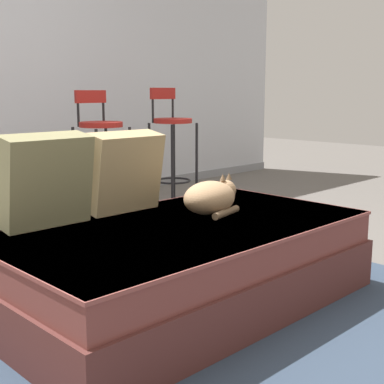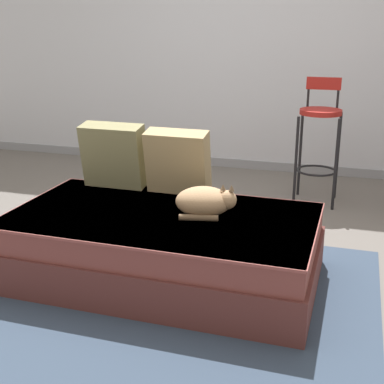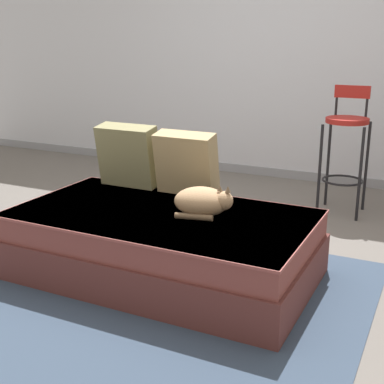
% 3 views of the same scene
% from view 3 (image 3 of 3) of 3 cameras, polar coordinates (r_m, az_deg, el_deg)
% --- Properties ---
extents(ground_plane, '(16.00, 16.00, 0.00)m').
position_cam_3_polar(ground_plane, '(3.67, -0.07, -6.39)').
color(ground_plane, '#66605B').
rests_on(ground_plane, ground).
extents(wall_back_panel, '(8.00, 0.10, 2.60)m').
position_cam_3_polar(wall_back_panel, '(5.50, 10.59, 14.85)').
color(wall_back_panel, silver).
rests_on(wall_back_panel, ground).
extents(wall_baseboard_trim, '(8.00, 0.02, 0.09)m').
position_cam_3_polar(wall_baseboard_trim, '(5.62, 9.77, 1.96)').
color(wall_baseboard_trim, gray).
rests_on(wall_baseboard_trim, ground).
extents(area_rug, '(2.50, 2.12, 0.01)m').
position_cam_3_polar(area_rug, '(3.11, -5.80, -10.78)').
color(area_rug, '#334256').
rests_on(area_rug, ground).
extents(couch, '(1.81, 1.03, 0.40)m').
position_cam_3_polar(couch, '(3.27, -3.15, -5.48)').
color(couch, brown).
rests_on(couch, ground).
extents(throw_pillow_corner, '(0.42, 0.22, 0.43)m').
position_cam_3_polar(throw_pillow_corner, '(3.73, -6.81, 3.89)').
color(throw_pillow_corner, '#847F56').
rests_on(throw_pillow_corner, couch).
extents(throw_pillow_middle, '(0.40, 0.22, 0.42)m').
position_cam_3_polar(throw_pillow_middle, '(3.51, -0.62, 3.10)').
color(throw_pillow_middle, tan).
rests_on(throw_pillow_middle, couch).
extents(cat, '(0.37, 0.30, 0.20)m').
position_cam_3_polar(cat, '(3.11, 1.21, -1.03)').
color(cat, tan).
rests_on(cat, couch).
extents(bar_stool_near_window, '(0.34, 0.34, 1.03)m').
position_cam_3_polar(bar_stool_near_window, '(4.50, 16.11, 5.40)').
color(bar_stool_near_window, black).
rests_on(bar_stool_near_window, ground).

